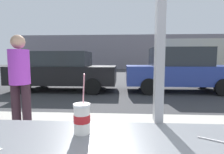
{
  "coord_description": "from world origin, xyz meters",
  "views": [
    {
      "loc": [
        -0.22,
        -1.02,
        1.39
      ],
      "look_at": [
        -0.47,
        3.13,
        0.96
      ],
      "focal_mm": 28.89,
      "sensor_mm": 36.0,
      "label": 1
    }
  ],
  "objects_px": {
    "soda_cup_left": "(82,118)",
    "pedestrian": "(20,78)",
    "box_truck": "(206,57)",
    "parked_car_blue": "(179,70)",
    "parked_car_black": "(64,71)"
  },
  "relations": [
    {
      "from": "parked_car_blue",
      "to": "pedestrian",
      "type": "height_order",
      "value": "parked_car_blue"
    },
    {
      "from": "soda_cup_left",
      "to": "parked_car_black",
      "type": "relative_size",
      "value": 0.07
    },
    {
      "from": "soda_cup_left",
      "to": "box_truck",
      "type": "height_order",
      "value": "box_truck"
    },
    {
      "from": "parked_car_blue",
      "to": "box_truck",
      "type": "distance_m",
      "value": 6.62
    },
    {
      "from": "soda_cup_left",
      "to": "parked_car_blue",
      "type": "xyz_separation_m",
      "value": [
        2.57,
        6.8,
        -0.17
      ]
    },
    {
      "from": "soda_cup_left",
      "to": "parked_car_black",
      "type": "height_order",
      "value": "parked_car_black"
    },
    {
      "from": "soda_cup_left",
      "to": "pedestrian",
      "type": "bearing_deg",
      "value": 127.21
    },
    {
      "from": "soda_cup_left",
      "to": "pedestrian",
      "type": "distance_m",
      "value": 2.41
    },
    {
      "from": "parked_car_black",
      "to": "parked_car_blue",
      "type": "xyz_separation_m",
      "value": [
        4.91,
        -0.0,
        0.06
      ]
    },
    {
      "from": "pedestrian",
      "to": "box_truck",
      "type": "bearing_deg",
      "value": 54.1
    },
    {
      "from": "soda_cup_left",
      "to": "parked_car_blue",
      "type": "distance_m",
      "value": 7.27
    },
    {
      "from": "pedestrian",
      "to": "parked_car_blue",
      "type": "bearing_deg",
      "value": 50.51
    },
    {
      "from": "box_truck",
      "to": "pedestrian",
      "type": "bearing_deg",
      "value": -125.9
    },
    {
      "from": "soda_cup_left",
      "to": "box_truck",
      "type": "xyz_separation_m",
      "value": [
        6.1,
        12.36,
        0.42
      ]
    },
    {
      "from": "soda_cup_left",
      "to": "box_truck",
      "type": "distance_m",
      "value": 13.79
    }
  ]
}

